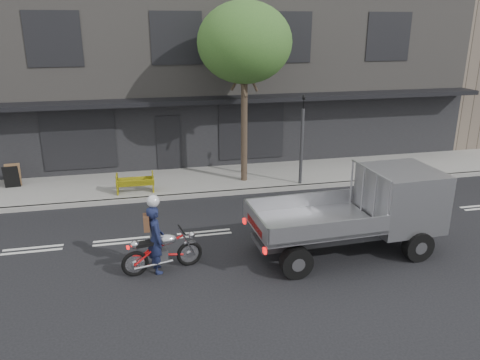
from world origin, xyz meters
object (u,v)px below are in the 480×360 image
at_px(flatbed_ute, 385,203).
at_px(construction_barrier, 135,184).
at_px(street_tree, 244,43).
at_px(motorcycle, 162,250).
at_px(rider, 156,239).
at_px(sandwich_board, 11,177).
at_px(traffic_light_pole, 302,145).

bearing_deg(flatbed_ute, construction_barrier, 138.10).
distance_m(street_tree, motorcycle, 8.50).
bearing_deg(construction_barrier, rider, -85.24).
height_order(motorcycle, sandwich_board, motorcycle).
relative_size(traffic_light_pole, construction_barrier, 2.61).
distance_m(motorcycle, flatbed_ute, 6.07).
relative_size(street_tree, sandwich_board, 7.92).
height_order(motorcycle, construction_barrier, motorcycle).
relative_size(traffic_light_pole, rider, 2.00).
bearing_deg(street_tree, flatbed_ute, -68.10).
xyz_separation_m(motorcycle, rider, (-0.15, -0.00, 0.33)).
relative_size(motorcycle, flatbed_ute, 0.40).
bearing_deg(rider, construction_barrier, -5.20).
bearing_deg(motorcycle, sandwich_board, 115.51).
height_order(street_tree, traffic_light_pole, street_tree).
relative_size(motorcycle, construction_barrier, 1.54).
height_order(motorcycle, rider, rider).
xyz_separation_m(motorcycle, sandwich_board, (-5.05, 7.08, 0.03)).
height_order(traffic_light_pole, construction_barrier, traffic_light_pole).
bearing_deg(traffic_light_pole, motorcycle, -136.44).
bearing_deg(rider, street_tree, -41.05).
bearing_deg(construction_barrier, sandwich_board, 159.47).
xyz_separation_m(motorcycle, construction_barrier, (-0.60, 5.42, -0.02)).
relative_size(traffic_light_pole, flatbed_ute, 0.68).
relative_size(rider, flatbed_ute, 0.34).
distance_m(flatbed_ute, construction_barrier, 8.62).
distance_m(construction_barrier, sandwich_board, 4.75).
bearing_deg(rider, flatbed_ute, -100.47).
xyz_separation_m(traffic_light_pole, rider, (-5.68, -5.26, -0.78)).
bearing_deg(motorcycle, flatbed_ute, -10.48).
relative_size(motorcycle, sandwich_board, 2.42).
xyz_separation_m(rider, sandwich_board, (-4.90, 7.08, -0.30)).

